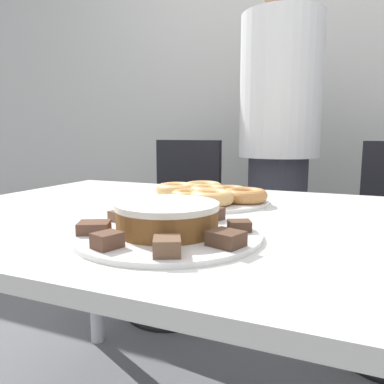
% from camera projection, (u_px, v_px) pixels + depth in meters
% --- Properties ---
extents(wall_back, '(8.00, 0.05, 2.60)m').
position_uv_depth(wall_back, '(301.00, 75.00, 2.31)').
color(wall_back, silver).
rests_on(wall_back, ground_plane).
extents(table, '(1.54, 0.99, 0.73)m').
position_uv_depth(table, '(213.00, 247.00, 0.95)').
color(table, silver).
rests_on(table, ground_plane).
extents(person_standing, '(0.38, 0.38, 1.67)m').
position_uv_depth(person_standing, '(279.00, 147.00, 1.81)').
color(person_standing, '#383842').
rests_on(person_standing, ground_plane).
extents(office_chair_left, '(0.49, 0.49, 0.91)m').
position_uv_depth(office_chair_left, '(174.00, 230.00, 1.98)').
color(office_chair_left, black).
rests_on(office_chair_left, ground_plane).
extents(plate_cake, '(0.37, 0.37, 0.01)m').
position_uv_depth(plate_cake, '(168.00, 234.00, 0.74)').
color(plate_cake, white).
rests_on(plate_cake, table).
extents(plate_donuts, '(0.36, 0.36, 0.01)m').
position_uv_depth(plate_donuts, '(208.00, 200.00, 1.13)').
color(plate_donuts, white).
rests_on(plate_donuts, table).
extents(frosted_cake, '(0.20, 0.20, 0.06)m').
position_uv_depth(frosted_cake, '(167.00, 217.00, 0.73)').
color(frosted_cake, brown).
rests_on(frosted_cake, plate_cake).
extents(lamington_0, '(0.07, 0.06, 0.03)m').
position_uv_depth(lamington_0, '(226.00, 239.00, 0.64)').
color(lamington_0, '#513828').
rests_on(lamington_0, plate_cake).
extents(lamington_1, '(0.06, 0.05, 0.02)m').
position_uv_depth(lamington_1, '(239.00, 226.00, 0.74)').
color(lamington_1, '#513828').
rests_on(lamington_1, plate_cake).
extents(lamington_2, '(0.05, 0.06, 0.03)m').
position_uv_depth(lamington_2, '(213.00, 214.00, 0.84)').
color(lamington_2, brown).
rests_on(lamington_2, plate_cake).
extents(lamington_3, '(0.06, 0.06, 0.02)m').
position_uv_depth(lamington_3, '(168.00, 212.00, 0.88)').
color(lamington_3, '#513828').
rests_on(lamington_3, plate_cake).
extents(lamington_4, '(0.06, 0.06, 0.02)m').
position_uv_depth(lamington_4, '(122.00, 216.00, 0.83)').
color(lamington_4, brown).
rests_on(lamington_4, plate_cake).
extents(lamington_5, '(0.08, 0.07, 0.02)m').
position_uv_depth(lamington_5, '(94.00, 227.00, 0.73)').
color(lamington_5, brown).
rests_on(lamington_5, plate_cake).
extents(lamington_6, '(0.05, 0.06, 0.03)m').
position_uv_depth(lamington_6, '(107.00, 240.00, 0.63)').
color(lamington_6, brown).
rests_on(lamington_6, plate_cake).
extents(lamington_7, '(0.06, 0.07, 0.03)m').
position_uv_depth(lamington_7, '(167.00, 246.00, 0.60)').
color(lamington_7, brown).
rests_on(lamington_7, plate_cake).
extents(donut_0, '(0.12, 0.12, 0.04)m').
position_uv_depth(donut_0, '(208.00, 192.00, 1.12)').
color(donut_0, tan).
rests_on(donut_0, plate_donuts).
extents(donut_1, '(0.12, 0.12, 0.04)m').
position_uv_depth(donut_1, '(212.00, 197.00, 1.03)').
color(donut_1, '#E5AD66').
rests_on(donut_1, plate_donuts).
extents(donut_2, '(0.13, 0.13, 0.04)m').
position_uv_depth(donut_2, '(245.00, 195.00, 1.07)').
color(donut_2, '#C68447').
rests_on(donut_2, plate_donuts).
extents(donut_3, '(0.11, 0.11, 0.03)m').
position_uv_depth(donut_3, '(229.00, 191.00, 1.16)').
color(donut_3, '#D18E4C').
rests_on(donut_3, plate_donuts).
extents(donut_4, '(0.13, 0.13, 0.04)m').
position_uv_depth(donut_4, '(203.00, 188.00, 1.23)').
color(donut_4, '#E5AD66').
rests_on(donut_4, plate_donuts).
extents(donut_5, '(0.13, 0.13, 0.04)m').
position_uv_depth(donut_5, '(177.00, 190.00, 1.18)').
color(donut_5, '#E5AD66').
rests_on(donut_5, plate_donuts).
extents(donut_6, '(0.11, 0.11, 0.03)m').
position_uv_depth(donut_6, '(189.00, 195.00, 1.09)').
color(donut_6, tan).
rests_on(donut_6, plate_donuts).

